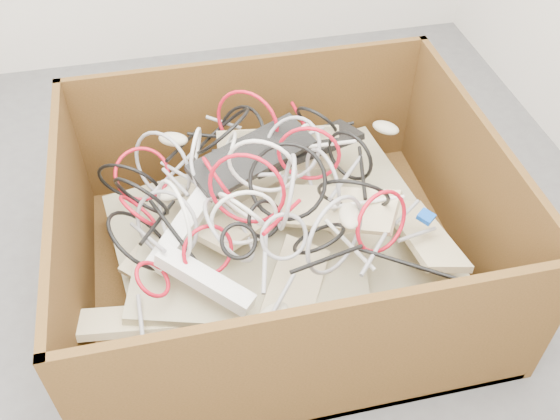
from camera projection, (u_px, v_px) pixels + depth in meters
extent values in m
plane|color=#4B4B4D|center=(219.00, 284.00, 2.10)|extent=(3.00, 3.00, 0.00)
cube|color=#3B2A0E|center=(281.00, 273.00, 2.12)|extent=(1.29, 1.08, 0.03)
cube|color=#3B2A0E|center=(251.00, 122.00, 2.30)|extent=(1.29, 0.02, 0.54)
cube|color=#3B2A0E|center=(326.00, 368.00, 1.58)|extent=(1.29, 0.02, 0.54)
cube|color=#3B2A0E|center=(470.00, 192.00, 2.03)|extent=(0.02, 1.03, 0.54)
cube|color=#3B2A0E|center=(73.00, 255.00, 1.84)|extent=(0.03, 1.03, 0.54)
cube|color=tan|center=(280.00, 255.00, 2.08)|extent=(1.13, 0.98, 0.21)
cube|color=tan|center=(252.00, 261.00, 1.96)|extent=(0.81, 0.73, 0.22)
cube|color=beige|center=(175.00, 234.00, 2.00)|extent=(0.37, 0.40, 0.10)
cube|color=beige|center=(348.00, 226.00, 2.05)|extent=(0.31, 0.41, 0.16)
cube|color=beige|center=(291.00, 297.00, 1.79)|extent=(0.32, 0.42, 0.08)
cube|color=beige|center=(143.00, 320.00, 1.74)|extent=(0.41, 0.14, 0.14)
cube|color=beige|center=(423.00, 234.00, 1.94)|extent=(0.15, 0.40, 0.16)
cube|color=beige|center=(278.00, 150.00, 2.07)|extent=(0.41, 0.14, 0.14)
cube|color=beige|center=(254.00, 216.00, 1.95)|extent=(0.41, 0.36, 0.11)
cube|color=beige|center=(333.00, 208.00, 1.89)|extent=(0.39, 0.35, 0.18)
cube|color=black|center=(302.00, 148.00, 2.05)|extent=(0.43, 0.26, 0.06)
cube|color=black|center=(252.00, 155.00, 1.92)|extent=(0.43, 0.31, 0.06)
ellipsoid|color=#B8AF94|center=(173.00, 193.00, 1.94)|extent=(0.11, 0.09, 0.04)
ellipsoid|color=#B8AF94|center=(386.00, 128.00, 2.17)|extent=(0.11, 0.11, 0.04)
ellipsoid|color=#B8AF94|center=(273.00, 314.00, 1.65)|extent=(0.11, 0.10, 0.04)
ellipsoid|color=#B8AF94|center=(350.00, 216.00, 1.69)|extent=(0.08, 0.11, 0.04)
ellipsoid|color=#B8AF94|center=(173.00, 139.00, 1.99)|extent=(0.11, 0.09, 0.04)
cube|color=white|center=(184.00, 226.00, 1.82)|extent=(0.25, 0.27, 0.13)
cube|color=white|center=(205.00, 280.00, 1.69)|extent=(0.26, 0.24, 0.10)
cube|color=#0C45BD|center=(426.00, 217.00, 1.86)|extent=(0.06, 0.06, 0.03)
torus|color=black|center=(264.00, 219.00, 1.73)|extent=(0.11, 0.11, 0.13)
torus|color=silver|center=(174.00, 220.00, 1.74)|extent=(0.10, 0.31, 0.32)
torus|color=black|center=(239.00, 241.00, 1.66)|extent=(0.13, 0.11, 0.09)
torus|color=silver|center=(195.00, 150.00, 1.93)|extent=(0.08, 0.20, 0.21)
torus|color=gray|center=(292.00, 148.00, 1.91)|extent=(0.21, 0.26, 0.20)
torus|color=#B50C1F|center=(247.00, 189.00, 1.71)|extent=(0.29, 0.15, 0.31)
torus|color=gray|center=(162.00, 167.00, 1.99)|extent=(0.22, 0.26, 0.32)
torus|color=silver|center=(245.00, 155.00, 1.96)|extent=(0.13, 0.18, 0.14)
torus|color=#B50C1F|center=(138.00, 211.00, 1.85)|extent=(0.11, 0.18, 0.17)
torus|color=#B50C1F|center=(153.00, 279.00, 1.69)|extent=(0.12, 0.16, 0.12)
torus|color=black|center=(287.00, 182.00, 1.73)|extent=(0.30, 0.23, 0.23)
torus|color=silver|center=(227.00, 153.00, 1.98)|extent=(0.11, 0.17, 0.15)
torus|color=silver|center=(262.00, 167.00, 1.77)|extent=(0.26, 0.12, 0.28)
torus|color=black|center=(319.00, 238.00, 1.75)|extent=(0.21, 0.20, 0.11)
torus|color=gray|center=(167.00, 224.00, 1.79)|extent=(0.23, 0.20, 0.27)
torus|color=#B50C1F|center=(219.00, 180.00, 1.83)|extent=(0.12, 0.18, 0.16)
torus|color=gray|center=(229.00, 230.00, 1.76)|extent=(0.19, 0.31, 0.26)
torus|color=black|center=(350.00, 156.00, 1.91)|extent=(0.15, 0.21, 0.24)
torus|color=gray|center=(323.00, 180.00, 1.89)|extent=(0.08, 0.28, 0.29)
torus|color=silver|center=(307.00, 141.00, 2.03)|extent=(0.15, 0.10, 0.17)
torus|color=#B50C1F|center=(247.00, 123.00, 2.01)|extent=(0.25, 0.22, 0.32)
torus|color=black|center=(353.00, 195.00, 1.79)|extent=(0.28, 0.15, 0.27)
torus|color=black|center=(140.00, 240.00, 1.81)|extent=(0.23, 0.32, 0.25)
torus|color=silver|center=(242.00, 210.00, 1.72)|extent=(0.14, 0.19, 0.20)
torus|color=silver|center=(244.00, 218.00, 1.71)|extent=(0.25, 0.04, 0.25)
torus|color=#B50C1F|center=(208.00, 251.00, 1.72)|extent=(0.20, 0.13, 0.17)
torus|color=gray|center=(287.00, 192.00, 1.71)|extent=(0.09, 0.30, 0.30)
torus|color=black|center=(130.00, 183.00, 2.03)|extent=(0.28, 0.15, 0.30)
torus|color=black|center=(240.00, 140.00, 2.06)|extent=(0.16, 0.31, 0.29)
torus|color=gray|center=(284.00, 237.00, 1.66)|extent=(0.19, 0.11, 0.17)
torus|color=#B50C1F|center=(381.00, 222.00, 1.72)|extent=(0.24, 0.13, 0.25)
torus|color=#B50C1F|center=(309.00, 154.00, 1.84)|extent=(0.26, 0.11, 0.27)
torus|color=black|center=(223.00, 131.00, 2.01)|extent=(0.27, 0.29, 0.19)
torus|color=black|center=(142.00, 197.00, 1.84)|extent=(0.18, 0.21, 0.25)
torus|color=gray|center=(197.00, 176.00, 1.90)|extent=(0.05, 0.17, 0.17)
torus|color=#B50C1F|center=(271.00, 134.00, 2.06)|extent=(0.06, 0.14, 0.14)
torus|color=#B50C1F|center=(142.00, 174.00, 1.95)|extent=(0.24, 0.19, 0.16)
torus|color=gray|center=(335.00, 236.00, 1.67)|extent=(0.27, 0.20, 0.32)
torus|color=black|center=(317.00, 121.00, 2.07)|extent=(0.17, 0.15, 0.20)
cylinder|color=black|center=(158.00, 222.00, 1.81)|extent=(0.12, 0.19, 0.05)
cylinder|color=gray|center=(275.00, 309.00, 1.63)|extent=(0.15, 0.16, 0.09)
cylinder|color=gray|center=(417.00, 234.00, 1.83)|extent=(0.16, 0.08, 0.06)
cylinder|color=gray|center=(176.00, 182.00, 1.91)|extent=(0.08, 0.13, 0.02)
cylinder|color=gray|center=(235.00, 175.00, 1.90)|extent=(0.27, 0.12, 0.06)
cylinder|color=gray|center=(377.00, 248.00, 1.73)|extent=(0.16, 0.18, 0.02)
cylinder|color=black|center=(174.00, 232.00, 1.78)|extent=(0.12, 0.21, 0.09)
cylinder|color=#B50C1F|center=(304.00, 124.00, 2.13)|extent=(0.04, 0.26, 0.01)
cylinder|color=gray|center=(172.00, 173.00, 1.97)|extent=(0.16, 0.14, 0.05)
cylinder|color=silver|center=(366.00, 202.00, 1.83)|extent=(0.21, 0.07, 0.07)
cylinder|color=black|center=(214.00, 136.00, 2.08)|extent=(0.18, 0.03, 0.05)
cylinder|color=gray|center=(346.00, 177.00, 1.87)|extent=(0.17, 0.20, 0.04)
cylinder|color=gray|center=(224.00, 122.00, 2.13)|extent=(0.12, 0.06, 0.05)
cylinder|color=black|center=(334.00, 127.00, 2.16)|extent=(0.14, 0.04, 0.04)
cylinder|color=silver|center=(327.00, 145.00, 1.95)|extent=(0.18, 0.07, 0.05)
cylinder|color=silver|center=(350.00, 245.00, 1.76)|extent=(0.10, 0.19, 0.04)
cylinder|color=black|center=(183.00, 145.00, 2.06)|extent=(0.13, 0.26, 0.11)
cylinder|color=black|center=(362.00, 172.00, 1.89)|extent=(0.08, 0.26, 0.04)
cylinder|color=gray|center=(295.00, 140.00, 2.01)|extent=(0.20, 0.05, 0.05)
cylinder|color=gray|center=(265.00, 258.00, 1.64)|extent=(0.06, 0.20, 0.05)
cylinder|color=black|center=(231.00, 137.00, 2.03)|extent=(0.07, 0.15, 0.05)
cylinder|color=gray|center=(141.00, 323.00, 1.65)|extent=(0.02, 0.18, 0.03)
cylinder|color=#B50C1F|center=(282.00, 217.00, 1.69)|extent=(0.14, 0.15, 0.06)
cylinder|color=black|center=(247.00, 148.00, 1.99)|extent=(0.22, 0.02, 0.03)
cylinder|color=black|center=(410.00, 265.00, 1.68)|extent=(0.24, 0.17, 0.02)
cylinder|color=black|center=(327.00, 259.00, 1.63)|extent=(0.22, 0.07, 0.03)
cylinder|color=silver|center=(223.00, 163.00, 1.94)|extent=(0.18, 0.15, 0.06)
cylinder|color=gray|center=(147.00, 237.00, 1.77)|extent=(0.11, 0.20, 0.08)
cylinder|color=gray|center=(196.00, 183.00, 1.94)|extent=(0.20, 0.19, 0.07)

